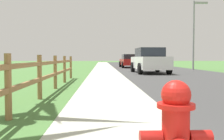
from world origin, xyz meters
TOP-DOWN VIEW (x-y plane):
  - ground_plane at (0.00, 25.00)m, footprint 120.00×120.00m
  - road_asphalt at (3.50, 27.00)m, footprint 7.00×66.00m
  - curb_concrete at (-3.00, 27.00)m, footprint 6.00×66.00m
  - grass_verge at (-4.50, 27.00)m, footprint 5.00×66.00m
  - fire_hydrant at (-0.68, 1.64)m, footprint 0.54×0.46m
  - rail_fence at (-2.73, 6.16)m, footprint 0.11×13.08m
  - parked_suv_white at (1.92, 17.11)m, footprint 2.15×4.63m
  - parked_car_red at (1.74, 27.09)m, footprint 2.12×4.96m
  - street_lamp at (6.38, 21.20)m, footprint 1.17×0.20m

SIDE VIEW (x-z plane):
  - ground_plane at x=0.00m, z-range 0.00..0.00m
  - road_asphalt at x=3.50m, z-range 0.00..0.01m
  - curb_concrete at x=-3.00m, z-range 0.00..0.01m
  - grass_verge at x=-4.50m, z-range 0.00..0.01m
  - fire_hydrant at x=-0.68m, z-range 0.00..0.85m
  - rail_fence at x=-2.73m, z-range 0.09..1.17m
  - parked_car_red at x=1.74m, z-range 0.02..1.38m
  - parked_suv_white at x=1.92m, z-range 0.00..1.65m
  - street_lamp at x=6.38m, z-range 0.58..6.19m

